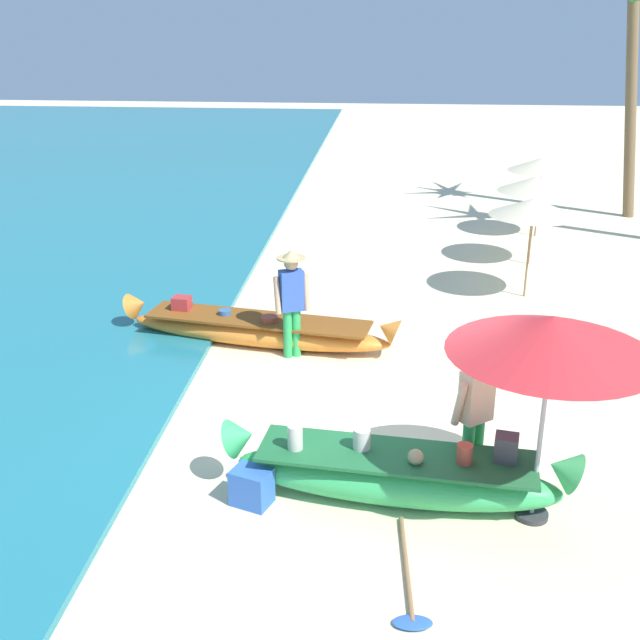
{
  "coord_description": "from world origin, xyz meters",
  "views": [
    {
      "loc": [
        0.03,
        -8.65,
        5.07
      ],
      "look_at": [
        -0.93,
        1.87,
        0.9
      ],
      "focal_mm": 43.65,
      "sensor_mm": 36.0,
      "label": 1
    }
  ],
  "objects_px": {
    "person_vendor_hatted": "(292,296)",
    "cooler_box": "(252,487)",
    "palm_tree_leaning_seaward": "(633,2)",
    "person_tourist_customer": "(475,411)",
    "patio_umbrella_large": "(553,336)",
    "paddle": "(408,585)",
    "boat_orange_midground": "(257,329)",
    "boat_green_foreground": "(396,474)"
  },
  "relations": [
    {
      "from": "boat_orange_midground",
      "to": "cooler_box",
      "type": "bearing_deg",
      "value": -81.31
    },
    {
      "from": "person_vendor_hatted",
      "to": "patio_umbrella_large",
      "type": "relative_size",
      "value": 0.75
    },
    {
      "from": "boat_green_foreground",
      "to": "patio_umbrella_large",
      "type": "xyz_separation_m",
      "value": [
        1.47,
        -0.2,
        1.8
      ]
    },
    {
      "from": "boat_green_foreground",
      "to": "cooler_box",
      "type": "height_order",
      "value": "boat_green_foreground"
    },
    {
      "from": "person_vendor_hatted",
      "to": "cooler_box",
      "type": "bearing_deg",
      "value": -89.33
    },
    {
      "from": "boat_orange_midground",
      "to": "palm_tree_leaning_seaward",
      "type": "bearing_deg",
      "value": 50.39
    },
    {
      "from": "boat_orange_midground",
      "to": "patio_umbrella_large",
      "type": "distance_m",
      "value": 6.07
    },
    {
      "from": "boat_orange_midground",
      "to": "person_tourist_customer",
      "type": "bearing_deg",
      "value": -50.42
    },
    {
      "from": "person_vendor_hatted",
      "to": "palm_tree_leaning_seaward",
      "type": "distance_m",
      "value": 13.04
    },
    {
      "from": "boat_orange_midground",
      "to": "person_vendor_hatted",
      "type": "distance_m",
      "value": 1.07
    },
    {
      "from": "boat_orange_midground",
      "to": "patio_umbrella_large",
      "type": "height_order",
      "value": "patio_umbrella_large"
    },
    {
      "from": "patio_umbrella_large",
      "to": "cooler_box",
      "type": "bearing_deg",
      "value": -179.53
    },
    {
      "from": "boat_green_foreground",
      "to": "person_tourist_customer",
      "type": "xyz_separation_m",
      "value": [
        0.86,
        0.43,
        0.6
      ]
    },
    {
      "from": "person_tourist_customer",
      "to": "patio_umbrella_large",
      "type": "bearing_deg",
      "value": -46.12
    },
    {
      "from": "boat_orange_midground",
      "to": "palm_tree_leaning_seaward",
      "type": "distance_m",
      "value": 13.35
    },
    {
      "from": "cooler_box",
      "to": "person_vendor_hatted",
      "type": "bearing_deg",
      "value": 110.67
    },
    {
      "from": "boat_green_foreground",
      "to": "cooler_box",
      "type": "distance_m",
      "value": 1.6
    },
    {
      "from": "paddle",
      "to": "palm_tree_leaning_seaward",
      "type": "bearing_deg",
      "value": 70.13
    },
    {
      "from": "person_tourist_customer",
      "to": "cooler_box",
      "type": "height_order",
      "value": "person_tourist_customer"
    },
    {
      "from": "boat_green_foreground",
      "to": "patio_umbrella_large",
      "type": "height_order",
      "value": "patio_umbrella_large"
    },
    {
      "from": "patio_umbrella_large",
      "to": "paddle",
      "type": "height_order",
      "value": "patio_umbrella_large"
    },
    {
      "from": "boat_green_foreground",
      "to": "patio_umbrella_large",
      "type": "bearing_deg",
      "value": -7.62
    },
    {
      "from": "palm_tree_leaning_seaward",
      "to": "cooler_box",
      "type": "height_order",
      "value": "palm_tree_leaning_seaward"
    },
    {
      "from": "boat_green_foreground",
      "to": "person_vendor_hatted",
      "type": "relative_size",
      "value": 2.26
    },
    {
      "from": "person_vendor_hatted",
      "to": "patio_umbrella_large",
      "type": "distance_m",
      "value": 5.16
    },
    {
      "from": "paddle",
      "to": "boat_orange_midground",
      "type": "bearing_deg",
      "value": 112.91
    },
    {
      "from": "person_tourist_customer",
      "to": "patio_umbrella_large",
      "type": "xyz_separation_m",
      "value": [
        0.6,
        -0.63,
        1.2
      ]
    },
    {
      "from": "boat_green_foreground",
      "to": "person_vendor_hatted",
      "type": "xyz_separation_m",
      "value": [
        -1.63,
        3.78,
        0.68
      ]
    },
    {
      "from": "person_vendor_hatted",
      "to": "palm_tree_leaning_seaward",
      "type": "relative_size",
      "value": 0.27
    },
    {
      "from": "patio_umbrella_large",
      "to": "paddle",
      "type": "xyz_separation_m",
      "value": [
        -1.34,
        -1.24,
        -2.09
      ]
    },
    {
      "from": "palm_tree_leaning_seaward",
      "to": "paddle",
      "type": "distance_m",
      "value": 16.97
    },
    {
      "from": "boat_orange_midground",
      "to": "cooler_box",
      "type": "xyz_separation_m",
      "value": [
        0.68,
        -4.43,
        -0.05
      ]
    },
    {
      "from": "person_tourist_customer",
      "to": "cooler_box",
      "type": "relative_size",
      "value": 3.91
    },
    {
      "from": "person_tourist_customer",
      "to": "paddle",
      "type": "relative_size",
      "value": 1.0
    },
    {
      "from": "person_vendor_hatted",
      "to": "patio_umbrella_large",
      "type": "height_order",
      "value": "patio_umbrella_large"
    },
    {
      "from": "palm_tree_leaning_seaward",
      "to": "boat_green_foreground",
      "type": "bearing_deg",
      "value": -112.23
    },
    {
      "from": "person_vendor_hatted",
      "to": "cooler_box",
      "type": "relative_size",
      "value": 4.16
    },
    {
      "from": "boat_orange_midground",
      "to": "person_vendor_hatted",
      "type": "xyz_separation_m",
      "value": [
        0.63,
        -0.44,
        0.75
      ]
    },
    {
      "from": "person_tourist_customer",
      "to": "person_vendor_hatted",
      "type": "bearing_deg",
      "value": 126.71
    },
    {
      "from": "palm_tree_leaning_seaward",
      "to": "paddle",
      "type": "xyz_separation_m",
      "value": [
        -5.48,
        -15.16,
        -5.31
      ]
    },
    {
      "from": "boat_orange_midground",
      "to": "paddle",
      "type": "relative_size",
      "value": 2.87
    },
    {
      "from": "palm_tree_leaning_seaward",
      "to": "patio_umbrella_large",
      "type": "bearing_deg",
      "value": -106.56
    }
  ]
}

